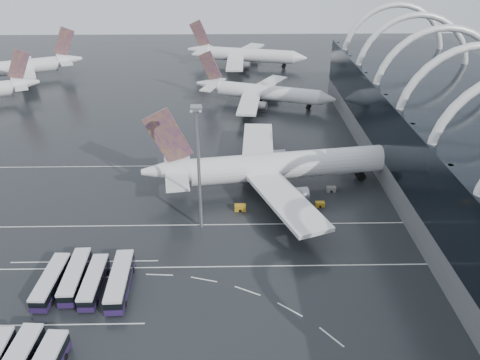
{
  "coord_description": "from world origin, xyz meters",
  "views": [
    {
      "loc": [
        4.26,
        -71.1,
        56.37
      ],
      "look_at": [
        6.02,
        19.02,
        7.0
      ],
      "focal_mm": 35.0,
      "sensor_mm": 36.0,
      "label": 1
    }
  ],
  "objects_px": {
    "gse_cart_belly_c": "(240,208)",
    "gse_cart_belly_e": "(278,179)",
    "airliner_main": "(275,167)",
    "airliner_gate_c": "(244,55)",
    "bus_row_near_a": "(51,281)",
    "floodlight_mast": "(198,155)",
    "airliner_gate_b": "(261,92)",
    "bus_row_near_c": "(94,282)",
    "bus_row_near_d": "(120,281)",
    "gse_cart_belly_a": "(320,204)",
    "bus_row_near_b": "(75,276)",
    "gse_cart_belly_d": "(331,189)",
    "jet_remote_far": "(28,66)"
  },
  "relations": [
    {
      "from": "gse_cart_belly_e",
      "to": "gse_cart_belly_d",
      "type": "bearing_deg",
      "value": -22.99
    },
    {
      "from": "airliner_main",
      "to": "bus_row_near_c",
      "type": "distance_m",
      "value": 49.86
    },
    {
      "from": "bus_row_near_d",
      "to": "floodlight_mast",
      "type": "xyz_separation_m",
      "value": [
        13.14,
        19.17,
        15.04
      ]
    },
    {
      "from": "bus_row_near_a",
      "to": "floodlight_mast",
      "type": "xyz_separation_m",
      "value": [
        25.16,
        18.92,
        15.19
      ]
    },
    {
      "from": "floodlight_mast",
      "to": "gse_cart_belly_c",
      "type": "height_order",
      "value": "floodlight_mast"
    },
    {
      "from": "gse_cart_belly_c",
      "to": "bus_row_near_c",
      "type": "bearing_deg",
      "value": -135.82
    },
    {
      "from": "bus_row_near_a",
      "to": "airliner_gate_b",
      "type": "bearing_deg",
      "value": -21.91
    },
    {
      "from": "gse_cart_belly_e",
      "to": "airliner_gate_c",
      "type": "bearing_deg",
      "value": 92.94
    },
    {
      "from": "gse_cart_belly_e",
      "to": "bus_row_near_c",
      "type": "bearing_deg",
      "value": -132.75
    },
    {
      "from": "bus_row_near_d",
      "to": "gse_cart_belly_a",
      "type": "height_order",
      "value": "bus_row_near_d"
    },
    {
      "from": "bus_row_near_d",
      "to": "bus_row_near_b",
      "type": "bearing_deg",
      "value": 77.62
    },
    {
      "from": "floodlight_mast",
      "to": "gse_cart_belly_e",
      "type": "relative_size",
      "value": 10.8
    },
    {
      "from": "gse_cart_belly_c",
      "to": "gse_cart_belly_e",
      "type": "distance_m",
      "value": 16.46
    },
    {
      "from": "gse_cart_belly_c",
      "to": "airliner_gate_c",
      "type": "bearing_deg",
      "value": 88.08
    },
    {
      "from": "jet_remote_far",
      "to": "gse_cart_belly_e",
      "type": "bearing_deg",
      "value": 113.19
    },
    {
      "from": "bus_row_near_d",
      "to": "floodlight_mast",
      "type": "height_order",
      "value": "floodlight_mast"
    },
    {
      "from": "bus_row_near_b",
      "to": "gse_cart_belly_e",
      "type": "bearing_deg",
      "value": -48.23
    },
    {
      "from": "gse_cart_belly_a",
      "to": "gse_cart_belly_d",
      "type": "distance_m",
      "value": 7.78
    },
    {
      "from": "airliner_gate_b",
      "to": "gse_cart_belly_a",
      "type": "xyz_separation_m",
      "value": [
        9.38,
        -68.88,
        -3.85
      ]
    },
    {
      "from": "bus_row_near_b",
      "to": "gse_cart_belly_d",
      "type": "height_order",
      "value": "bus_row_near_b"
    },
    {
      "from": "bus_row_near_c",
      "to": "gse_cart_belly_e",
      "type": "xyz_separation_m",
      "value": [
        35.72,
        38.65,
        -0.98
      ]
    },
    {
      "from": "floodlight_mast",
      "to": "gse_cart_belly_d",
      "type": "xyz_separation_m",
      "value": [
        30.34,
        14.36,
        -16.3
      ]
    },
    {
      "from": "bus_row_near_b",
      "to": "gse_cart_belly_c",
      "type": "xyz_separation_m",
      "value": [
        29.66,
        23.95,
        -1.06
      ]
    },
    {
      "from": "bus_row_near_b",
      "to": "floodlight_mast",
      "type": "bearing_deg",
      "value": -52.03
    },
    {
      "from": "gse_cart_belly_d",
      "to": "airliner_gate_b",
      "type": "bearing_deg",
      "value": 102.0
    },
    {
      "from": "airliner_main",
      "to": "airliner_gate_c",
      "type": "bearing_deg",
      "value": 83.64
    },
    {
      "from": "gse_cart_belly_a",
      "to": "airliner_gate_c",
      "type": "bearing_deg",
      "value": 96.67
    },
    {
      "from": "bus_row_near_b",
      "to": "gse_cart_belly_e",
      "type": "height_order",
      "value": "bus_row_near_b"
    },
    {
      "from": "airliner_gate_b",
      "to": "bus_row_near_c",
      "type": "height_order",
      "value": "airliner_gate_b"
    },
    {
      "from": "airliner_main",
      "to": "airliner_gate_c",
      "type": "distance_m",
      "value": 111.53
    },
    {
      "from": "bus_row_near_b",
      "to": "gse_cart_belly_c",
      "type": "distance_m",
      "value": 38.13
    },
    {
      "from": "airliner_gate_c",
      "to": "gse_cart_belly_e",
      "type": "xyz_separation_m",
      "value": [
        5.58,
        -108.6,
        -4.19
      ]
    },
    {
      "from": "bus_row_near_c",
      "to": "gse_cart_belly_a",
      "type": "bearing_deg",
      "value": -59.49
    },
    {
      "from": "gse_cart_belly_c",
      "to": "gse_cart_belly_e",
      "type": "relative_size",
      "value": 1.0
    },
    {
      "from": "bus_row_near_d",
      "to": "gse_cart_belly_a",
      "type": "distance_m",
      "value": 47.85
    },
    {
      "from": "jet_remote_far",
      "to": "gse_cart_belly_e",
      "type": "distance_m",
      "value": 131.27
    },
    {
      "from": "airliner_gate_c",
      "to": "bus_row_near_b",
      "type": "relative_size",
      "value": 4.17
    },
    {
      "from": "bus_row_near_c",
      "to": "gse_cart_belly_c",
      "type": "height_order",
      "value": "bus_row_near_c"
    },
    {
      "from": "bus_row_near_b",
      "to": "floodlight_mast",
      "type": "height_order",
      "value": "floodlight_mast"
    },
    {
      "from": "bus_row_near_a",
      "to": "gse_cart_belly_e",
      "type": "height_order",
      "value": "bus_row_near_a"
    },
    {
      "from": "airliner_gate_c",
      "to": "bus_row_near_c",
      "type": "bearing_deg",
      "value": -87.37
    },
    {
      "from": "airliner_gate_b",
      "to": "gse_cart_belly_e",
      "type": "distance_m",
      "value": 56.99
    },
    {
      "from": "jet_remote_far",
      "to": "floodlight_mast",
      "type": "xyz_separation_m",
      "value": [
        77.09,
        -109.97,
        11.76
      ]
    },
    {
      "from": "airliner_gate_c",
      "to": "gse_cart_belly_d",
      "type": "distance_m",
      "value": 115.32
    },
    {
      "from": "floodlight_mast",
      "to": "bus_row_near_a",
      "type": "bearing_deg",
      "value": -143.05
    },
    {
      "from": "airliner_main",
      "to": "airliner_gate_b",
      "type": "bearing_deg",
      "value": 81.06
    },
    {
      "from": "airliner_gate_c",
      "to": "floodlight_mast",
      "type": "bearing_deg",
      "value": -81.34
    },
    {
      "from": "airliner_gate_b",
      "to": "gse_cart_belly_d",
      "type": "bearing_deg",
      "value": -58.6
    },
    {
      "from": "airliner_gate_c",
      "to": "jet_remote_far",
      "type": "xyz_separation_m",
      "value": [
        -89.51,
        -18.22,
        0.27
      ]
    },
    {
      "from": "bus_row_near_d",
      "to": "gse_cart_belly_c",
      "type": "relative_size",
      "value": 5.55
    }
  ]
}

